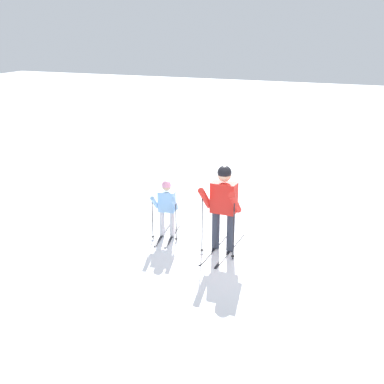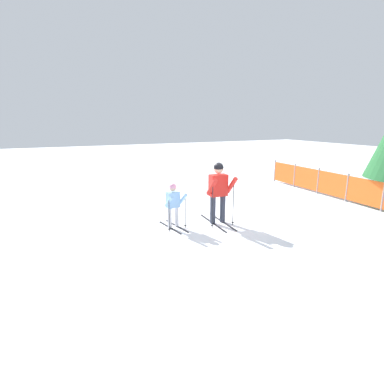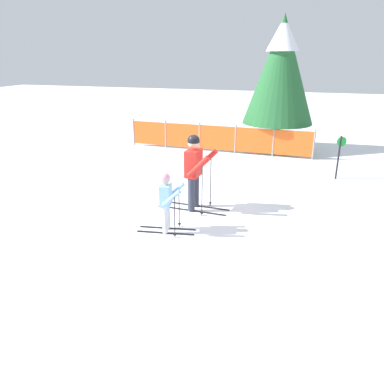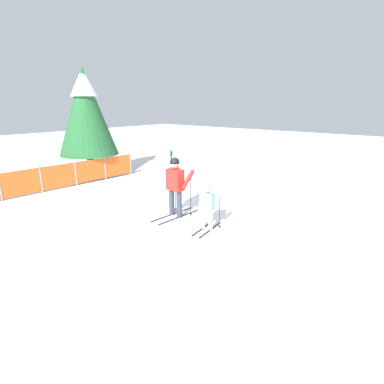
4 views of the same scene
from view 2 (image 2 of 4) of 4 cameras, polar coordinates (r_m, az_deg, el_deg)
name	(u,v)px [view 2 (image 2 of 4)]	position (r m, az deg, el deg)	size (l,w,h in m)	color
ground_plane	(224,221)	(8.99, 6.07, -5.55)	(60.00, 60.00, 0.00)	white
skier_adult	(219,188)	(8.55, 5.08, 0.84)	(1.69, 0.77, 1.77)	black
skier_child	(173,202)	(8.24, -3.58, -1.88)	(1.21, 0.58, 1.26)	black
safety_fence	(332,184)	(12.79, 25.09, 1.39)	(6.92, 0.31, 1.05)	gray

